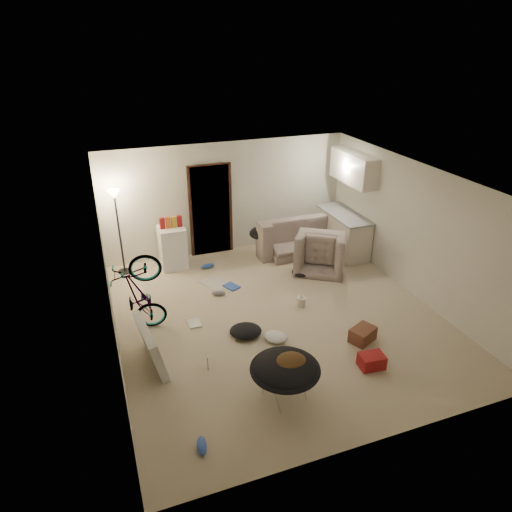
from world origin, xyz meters
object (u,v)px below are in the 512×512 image
object	(u,v)px
floor_lamp	(117,214)
saucer_chair	(285,374)
bicycle	(142,311)
drink_case_a	(363,334)
juicer	(301,301)
tv_box	(151,346)
drink_case_b	(372,361)
armchair	(321,253)
kitchen_counter	(343,233)
mini_fridge	(173,247)
sofa	(300,236)

from	to	relation	value
floor_lamp	saucer_chair	world-z (taller)	floor_lamp
floor_lamp	bicycle	world-z (taller)	floor_lamp
drink_case_a	juicer	size ratio (longest dim) A/B	1.66
tv_box	drink_case_b	bearing A→B (deg)	-27.92
bicycle	drink_case_a	distance (m)	3.66
armchair	tv_box	distance (m)	4.40
drink_case_a	floor_lamp	bearing A→B (deg)	107.31
saucer_chair	tv_box	world-z (taller)	saucer_chair
floor_lamp	kitchen_counter	bearing A→B (deg)	-7.66
armchair	bicycle	size ratio (longest dim) A/B	0.67
kitchen_counter	mini_fridge	distance (m)	3.84
kitchen_counter	drink_case_a	xyz separation A→B (m)	(-1.40, -3.15, -0.32)
floor_lamp	saucer_chair	size ratio (longest dim) A/B	1.89
saucer_chair	kitchen_counter	bearing A→B (deg)	51.39
saucer_chair	drink_case_b	world-z (taller)	saucer_chair
bicycle	mini_fridge	bearing A→B (deg)	-14.03
kitchen_counter	mini_fridge	xyz separation A→B (m)	(-3.80, 0.55, 0.01)
kitchen_counter	drink_case_b	bearing A→B (deg)	-113.38
armchair	mini_fridge	size ratio (longest dim) A/B	1.11
armchair	saucer_chair	distance (m)	4.08
sofa	drink_case_b	world-z (taller)	sofa
floor_lamp	armchair	size ratio (longest dim) A/B	1.80
kitchen_counter	mini_fridge	world-z (taller)	mini_fridge
tv_box	armchair	bearing A→B (deg)	20.74
floor_lamp	drink_case_b	distance (m)	5.58
armchair	drink_case_b	size ratio (longest dim) A/B	2.71
tv_box	drink_case_b	size ratio (longest dim) A/B	2.75
floor_lamp	tv_box	bearing A→B (deg)	-88.21
floor_lamp	drink_case_b	world-z (taller)	floor_lamp
floor_lamp	mini_fridge	size ratio (longest dim) A/B	1.99
tv_box	juicer	world-z (taller)	tv_box
tv_box	juicer	xyz separation A→B (m)	(2.84, 0.72, -0.23)
kitchen_counter	tv_box	size ratio (longest dim) A/B	1.47
tv_box	juicer	distance (m)	2.94
armchair	drink_case_b	world-z (taller)	armchair
floor_lamp	drink_case_a	bearing A→B (deg)	-47.96
floor_lamp	saucer_chair	distance (m)	4.95
mini_fridge	drink_case_a	world-z (taller)	mini_fridge
armchair	saucer_chair	xyz separation A→B (m)	(-2.29, -3.37, 0.08)
drink_case_a	saucer_chair	bearing A→B (deg)	179.03
kitchen_counter	bicycle	bearing A→B (deg)	-160.88
floor_lamp	mini_fridge	world-z (taller)	floor_lamp
kitchen_counter	tv_box	bearing A→B (deg)	-151.59
floor_lamp	kitchen_counter	size ratio (longest dim) A/B	1.21
bicycle	saucer_chair	bearing A→B (deg)	-135.64
kitchen_counter	tv_box	xyz separation A→B (m)	(-4.73, -2.56, -0.10)
armchair	saucer_chair	size ratio (longest dim) A/B	1.05
floor_lamp	kitchen_counter	xyz separation A→B (m)	(4.83, -0.65, -0.87)
drink_case_b	saucer_chair	bearing A→B (deg)	-168.80
kitchen_counter	drink_case_a	bearing A→B (deg)	-114.00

